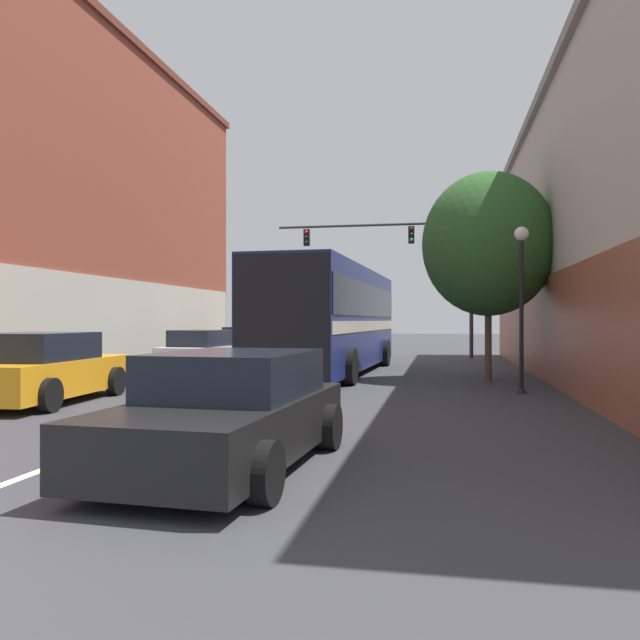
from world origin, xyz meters
TOP-DOWN VIEW (x-y plane):
  - lane_center_line at (0.00, 15.72)m, footprint 0.14×43.45m
  - building_left_brick at (-9.74, 16.09)m, footprint 6.80×25.68m
  - bus at (1.04, 18.00)m, footprint 3.17×11.86m
  - hatchback_foreground at (2.08, 4.85)m, footprint 2.28×4.33m
  - parked_car_left_near at (-4.19, 19.75)m, footprint 2.43×4.31m
  - parked_car_left_mid at (-3.76, 9.56)m, footprint 2.39×4.57m
  - parked_car_left_far at (-4.25, 25.30)m, footprint 2.02×3.83m
  - traffic_signal_gantry at (3.14, 27.44)m, footprint 9.29×0.36m
  - street_lamp at (6.44, 13.26)m, footprint 0.34×0.34m
  - street_tree_near at (5.89, 16.26)m, footprint 3.77×3.39m

SIDE VIEW (x-z plane):
  - lane_center_line at x=0.00m, z-range 0.00..0.01m
  - hatchback_foreground at x=2.08m, z-range -0.03..1.33m
  - parked_car_left_near at x=-4.19m, z-range -0.04..1.35m
  - parked_car_left_far at x=-4.25m, z-range -0.03..1.41m
  - parked_car_left_mid at x=-3.76m, z-range -0.04..1.45m
  - bus at x=1.04m, z-range 0.21..3.63m
  - street_lamp at x=6.44m, z-range 0.46..4.44m
  - street_tree_near at x=5.89m, z-range 0.93..6.95m
  - traffic_signal_gantry at x=3.14m, z-range 1.54..8.14m
  - building_left_brick at x=-9.74m, z-range 0.11..12.22m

